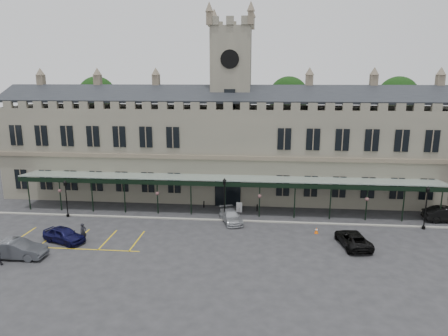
# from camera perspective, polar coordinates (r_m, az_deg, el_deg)

# --- Properties ---
(ground) EXTENTS (140.00, 140.00, 0.00)m
(ground) POSITION_cam_1_polar(r_m,az_deg,el_deg) (40.38, -0.82, -10.23)
(ground) COLOR #28282A
(station_building) EXTENTS (60.00, 10.36, 17.30)m
(station_building) POSITION_cam_1_polar(r_m,az_deg,el_deg) (53.82, 1.00, 2.82)
(station_building) COLOR #686457
(station_building) RESTS_ON ground
(clock_tower) EXTENTS (5.60, 5.60, 24.80)m
(clock_tower) POSITION_cam_1_polar(r_m,az_deg,el_deg) (53.15, 1.04, 9.90)
(clock_tower) COLOR #686457
(clock_tower) RESTS_ON ground
(canopy) EXTENTS (50.00, 4.10, 4.30)m
(canopy) POSITION_cam_1_polar(r_m,az_deg,el_deg) (46.55, 0.17, -3.92)
(canopy) COLOR #8C9E93
(canopy) RESTS_ON ground
(kerb) EXTENTS (60.00, 0.40, 0.12)m
(kerb) POSITION_cam_1_polar(r_m,az_deg,el_deg) (45.44, -0.06, -7.46)
(kerb) COLOR gray
(kerb) RESTS_ON ground
(parking_markings) EXTENTS (16.00, 6.00, 0.01)m
(parking_markings) POSITION_cam_1_polar(r_m,az_deg,el_deg) (42.81, -20.31, -9.70)
(parking_markings) COLOR gold
(parking_markings) RESTS_ON ground
(tree_behind_left) EXTENTS (6.00, 6.00, 16.00)m
(tree_behind_left) POSITION_cam_1_polar(r_m,az_deg,el_deg) (67.27, -17.64, 9.67)
(tree_behind_left) COLOR #332314
(tree_behind_left) RESTS_ON ground
(tree_behind_mid) EXTENTS (6.00, 6.00, 16.00)m
(tree_behind_mid) POSITION_cam_1_polar(r_m,az_deg,el_deg) (62.13, 9.18, 9.89)
(tree_behind_mid) COLOR #332314
(tree_behind_mid) RESTS_ON ground
(tree_behind_right) EXTENTS (6.00, 6.00, 16.00)m
(tree_behind_right) POSITION_cam_1_polar(r_m,az_deg,el_deg) (65.12, 23.56, 9.13)
(tree_behind_right) COLOR #332314
(tree_behind_right) RESTS_ON ground
(lamp_post_left) EXTENTS (0.42, 0.42, 4.42)m
(lamp_post_left) POSITION_cam_1_polar(r_m,az_deg,el_deg) (49.37, -21.63, -3.61)
(lamp_post_left) COLOR black
(lamp_post_left) RESTS_ON ground
(lamp_post_mid) EXTENTS (0.48, 0.48, 5.04)m
(lamp_post_mid) POSITION_cam_1_polar(r_m,az_deg,el_deg) (44.30, 0.07, -4.01)
(lamp_post_mid) COLOR black
(lamp_post_mid) RESTS_ON ground
(lamp_post_right) EXTENTS (0.45, 0.45, 4.76)m
(lamp_post_right) POSITION_cam_1_polar(r_m,az_deg,el_deg) (47.23, 26.93, -4.58)
(lamp_post_right) COLOR black
(lamp_post_right) RESTS_ON ground
(traffic_cone) EXTENTS (0.39, 0.39, 0.63)m
(traffic_cone) POSITION_cam_1_polar(r_m,az_deg,el_deg) (42.95, 13.06, -8.69)
(traffic_cone) COLOR #FC6007
(traffic_cone) RESTS_ON ground
(sign_board) EXTENTS (0.71, 0.12, 1.21)m
(sign_board) POSITION_cam_1_polar(r_m,az_deg,el_deg) (48.11, 2.18, -5.64)
(sign_board) COLOR black
(sign_board) RESTS_ON ground
(bollard_left) EXTENTS (0.15, 0.15, 0.83)m
(bollard_left) POSITION_cam_1_polar(r_m,az_deg,el_deg) (49.79, -2.89, -5.21)
(bollard_left) COLOR black
(bollard_left) RESTS_ON ground
(bollard_right) EXTENTS (0.15, 0.15, 0.86)m
(bollard_right) POSITION_cam_1_polar(r_m,az_deg,el_deg) (48.59, 4.76, -5.69)
(bollard_right) COLOR black
(bollard_right) RESTS_ON ground
(car_left_a) EXTENTS (4.85, 3.33, 1.53)m
(car_left_a) POSITION_cam_1_polar(r_m,az_deg,el_deg) (42.57, -21.90, -8.85)
(car_left_a) COLOR black
(car_left_a) RESTS_ON ground
(car_left_b) EXTENTS (5.10, 1.80, 1.68)m
(car_left_b) POSITION_cam_1_polar(r_m,az_deg,el_deg) (40.77, -27.46, -10.25)
(car_left_b) COLOR #3C3F45
(car_left_b) RESTS_ON ground
(car_taxi) EXTENTS (3.35, 4.96, 1.33)m
(car_taxi) POSITION_cam_1_polar(r_m,az_deg,el_deg) (44.87, 0.98, -6.91)
(car_taxi) COLOR #A4A7AC
(car_taxi) RESTS_ON ground
(car_van) EXTENTS (3.13, 5.39, 1.41)m
(car_van) POSITION_cam_1_polar(r_m,az_deg,el_deg) (40.68, 17.93, -9.63)
(car_van) COLOR black
(car_van) RESTS_ON ground
(car_right_b) EXTENTS (5.11, 1.90, 1.67)m
(car_right_b) POSITION_cam_1_polar(r_m,az_deg,el_deg) (51.44, 29.30, -5.81)
(car_right_b) COLOR black
(car_right_b) RESTS_ON ground
(person_a) EXTENTS (0.75, 0.81, 1.85)m
(person_a) POSITION_cam_1_polar(r_m,az_deg,el_deg) (42.08, -19.46, -8.67)
(person_a) COLOR black
(person_a) RESTS_ON ground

